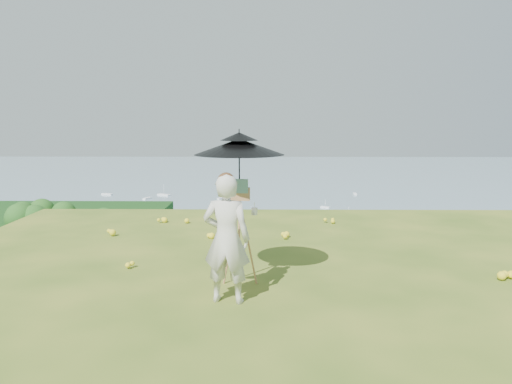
# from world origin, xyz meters

# --- Properties ---
(ground) EXTENTS (14.00, 14.00, 0.00)m
(ground) POSITION_xyz_m (0.00, 0.00, 0.00)
(ground) COLOR #3D5F1B
(ground) RESTS_ON ground
(shoreline_tier) EXTENTS (170.00, 28.00, 8.00)m
(shoreline_tier) POSITION_xyz_m (0.00, 75.00, -36.00)
(shoreline_tier) COLOR #736B5C
(shoreline_tier) RESTS_ON bay_water
(bay_water) EXTENTS (700.00, 700.00, 0.00)m
(bay_water) POSITION_xyz_m (0.00, 240.00, -34.00)
(bay_water) COLOR gray
(bay_water) RESTS_ON ground
(peninsula) EXTENTS (90.00, 60.00, 12.00)m
(peninsula) POSITION_xyz_m (-75.00, 155.00, -29.00)
(peninsula) COLOR #0F3A11
(peninsula) RESTS_ON bay_water
(slope_trees) EXTENTS (110.00, 50.00, 6.00)m
(slope_trees) POSITION_xyz_m (0.00, 35.00, -15.00)
(slope_trees) COLOR #285519
(slope_trees) RESTS_ON forest_slope
(harbor_town) EXTENTS (110.00, 22.00, 5.00)m
(harbor_town) POSITION_xyz_m (0.00, 75.00, -29.50)
(harbor_town) COLOR silver
(harbor_town) RESTS_ON shoreline_tier
(moored_boats) EXTENTS (140.00, 140.00, 0.70)m
(moored_boats) POSITION_xyz_m (-12.50, 161.00, -33.65)
(moored_boats) COLOR white
(moored_boats) RESTS_ON bay_water
(wildflowers) EXTENTS (10.00, 10.50, 0.12)m
(wildflowers) POSITION_xyz_m (0.00, 0.25, 0.06)
(wildflowers) COLOR yellow
(wildflowers) RESTS_ON ground
(painter) EXTENTS (0.69, 0.51, 1.74)m
(painter) POSITION_xyz_m (-1.51, 0.16, 0.87)
(painter) COLOR beige
(painter) RESTS_ON ground
(field_easel) EXTENTS (0.64, 0.64, 1.61)m
(field_easel) POSITION_xyz_m (-1.36, 0.76, 0.80)
(field_easel) COLOR #AA7847
(field_easel) RESTS_ON ground
(sun_umbrella) EXTENTS (1.33, 1.33, 0.99)m
(sun_umbrella) POSITION_xyz_m (-1.36, 0.79, 1.82)
(sun_umbrella) COLOR black
(sun_umbrella) RESTS_ON field_easel
(painter_cap) EXTENTS (0.25, 0.29, 0.10)m
(painter_cap) POSITION_xyz_m (-1.51, 0.16, 1.69)
(painter_cap) COLOR #CE717C
(painter_cap) RESTS_ON painter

